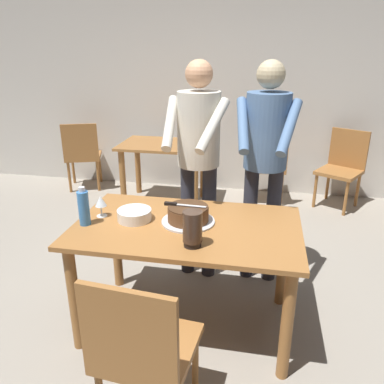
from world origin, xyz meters
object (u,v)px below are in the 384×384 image
object	(u,v)px
background_chair_0	(267,164)
plate_stack	(134,215)
person_standing_beside	(266,151)
cake_on_platter	(188,215)
chair_near_side	(142,349)
hurricane_lamp	(192,229)
wine_glass_near	(101,202)
background_chair_1	(342,166)
background_table	(164,157)
main_dining_table	(187,242)
person_cutting_cake	(198,149)
water_bottle	(84,208)
cake_knife	(177,204)
background_chair_3	(83,153)

from	to	relation	value
background_chair_0	plate_stack	bearing A→B (deg)	-109.93
person_standing_beside	background_chair_0	xyz separation A→B (m)	(0.03, 1.66, -0.58)
cake_on_platter	chair_near_side	world-z (taller)	chair_near_side
hurricane_lamp	plate_stack	bearing A→B (deg)	148.06
wine_glass_near	hurricane_lamp	size ratio (longest dim) A/B	0.69
background_chair_1	person_standing_beside	bearing A→B (deg)	-117.28
hurricane_lamp	background_table	world-z (taller)	hurricane_lamp
plate_stack	chair_near_side	xyz separation A→B (m)	(0.30, -0.81, -0.29)
wine_glass_near	background_chair_0	size ratio (longest dim) A/B	0.16
plate_stack	chair_near_side	distance (m)	0.92
main_dining_table	background_chair_0	xyz separation A→B (m)	(0.49, 2.33, -0.14)
main_dining_table	person_cutting_cake	world-z (taller)	person_cutting_cake
water_bottle	person_standing_beside	size ratio (longest dim) A/B	0.15
main_dining_table	background_chair_1	bearing A→B (deg)	60.63
plate_stack	person_standing_beside	xyz separation A→B (m)	(0.81, 0.65, 0.29)
main_dining_table	wine_glass_near	size ratio (longest dim) A/B	9.84
hurricane_lamp	person_cutting_cake	world-z (taller)	person_cutting_cake
wine_glass_near	person_standing_beside	bearing A→B (deg)	31.79
hurricane_lamp	chair_near_side	size ratio (longest dim) A/B	0.23
water_bottle	plate_stack	bearing A→B (deg)	23.55
cake_knife	chair_near_side	size ratio (longest dim) A/B	0.30
background_chair_3	plate_stack	bearing A→B (deg)	-57.03
main_dining_table	background_chair_3	xyz separation A→B (m)	(-1.88, 2.37, -0.14)
background_chair_0	background_table	bearing A→B (deg)	-169.32
cake_knife	water_bottle	distance (m)	0.58
background_chair_0	person_standing_beside	bearing A→B (deg)	-91.20
plate_stack	wine_glass_near	bearing A→B (deg)	176.92
cake_knife	person_cutting_cake	xyz separation A→B (m)	(0.03, 0.59, 0.21)
background_chair_0	wine_glass_near	bearing A→B (deg)	-114.92
main_dining_table	wine_glass_near	bearing A→B (deg)	177.57
main_dining_table	background_table	bearing A→B (deg)	108.57
cake_knife	background_table	xyz separation A→B (m)	(-0.63, 2.06, -0.29)
cake_knife	wine_glass_near	world-z (taller)	wine_glass_near
wine_glass_near	person_standing_beside	size ratio (longest dim) A/B	0.08
wine_glass_near	background_table	world-z (taller)	wine_glass_near
hurricane_lamp	chair_near_side	xyz separation A→B (m)	(-0.13, -0.55, -0.37)
background_chair_1	background_chair_3	world-z (taller)	same
person_standing_beside	background_table	distance (m)	1.92
cake_knife	chair_near_side	xyz separation A→B (m)	(0.03, -0.85, -0.37)
chair_near_side	background_chair_3	world-z (taller)	same
main_dining_table	background_table	distance (m)	2.22
cake_on_platter	background_table	xyz separation A→B (m)	(-0.70, 2.06, -0.22)
plate_stack	background_chair_0	world-z (taller)	background_chair_0
cake_on_platter	background_chair_0	size ratio (longest dim) A/B	0.38
background_chair_3	person_cutting_cake	bearing A→B (deg)	-43.37
cake_knife	background_chair_1	world-z (taller)	background_chair_1
cake_knife	person_standing_beside	xyz separation A→B (m)	(0.53, 0.62, 0.21)
plate_stack	person_standing_beside	world-z (taller)	person_standing_beside
wine_glass_near	background_chair_3	size ratio (longest dim) A/B	0.16
person_standing_beside	background_chair_3	xyz separation A→B (m)	(-2.34, 1.71, -0.58)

